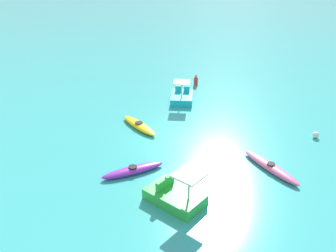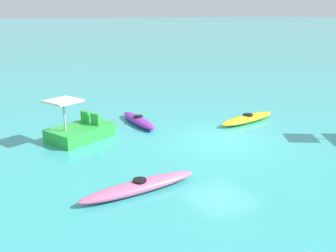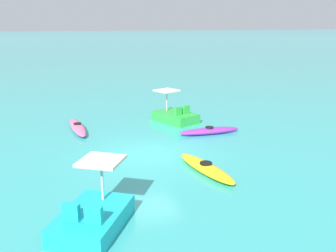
# 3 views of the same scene
# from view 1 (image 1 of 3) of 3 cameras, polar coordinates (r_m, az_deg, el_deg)

# --- Properties ---
(ground_plane) EXTENTS (600.00, 600.00, 0.00)m
(ground_plane) POSITION_cam_1_polar(r_m,az_deg,el_deg) (19.90, 2.19, -2.28)
(ground_plane) COLOR #38ADA8
(kayak_purple) EXTENTS (0.81, 3.11, 0.37)m
(kayak_purple) POSITION_cam_1_polar(r_m,az_deg,el_deg) (17.02, -5.68, -7.09)
(kayak_purple) COLOR purple
(kayak_purple) RESTS_ON ground_plane
(kayak_yellow) EXTENTS (3.36, 1.13, 0.37)m
(kayak_yellow) POSITION_cam_1_polar(r_m,az_deg,el_deg) (21.29, -4.69, 0.11)
(kayak_yellow) COLOR yellow
(kayak_yellow) RESTS_ON ground_plane
(kayak_pink) EXTENTS (3.56, 0.67, 0.37)m
(kayak_pink) POSITION_cam_1_polar(r_m,az_deg,el_deg) (17.86, 16.22, -6.37)
(kayak_pink) COLOR pink
(kayak_pink) RESTS_ON ground_plane
(pedal_boat_green) EXTENTS (2.78, 2.26, 1.68)m
(pedal_boat_green) POSITION_cam_1_polar(r_m,az_deg,el_deg) (15.04, 1.20, -11.12)
(pedal_boat_green) COLOR green
(pedal_boat_green) RESTS_ON ground_plane
(pedal_boat_cyan) EXTENTS (2.83, 2.59, 1.68)m
(pedal_boat_cyan) POSITION_cam_1_polar(r_m,az_deg,el_deg) (25.14, 2.27, 4.75)
(pedal_boat_cyan) COLOR #19B7C6
(pedal_boat_cyan) RESTS_ON ground_plane
(buoy_white) EXTENTS (0.36, 0.36, 0.36)m
(buoy_white) POSITION_cam_1_polar(r_m,az_deg,el_deg) (21.74, 22.72, -1.34)
(buoy_white) COLOR white
(buoy_white) RESTS_ON ground_plane
(person_near_shore) EXTENTS (0.42, 0.42, 0.88)m
(person_near_shore) POSITION_cam_1_polar(r_m,az_deg,el_deg) (28.44, 4.51, 7.34)
(person_near_shore) COLOR red
(person_near_shore) RESTS_ON ground_plane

